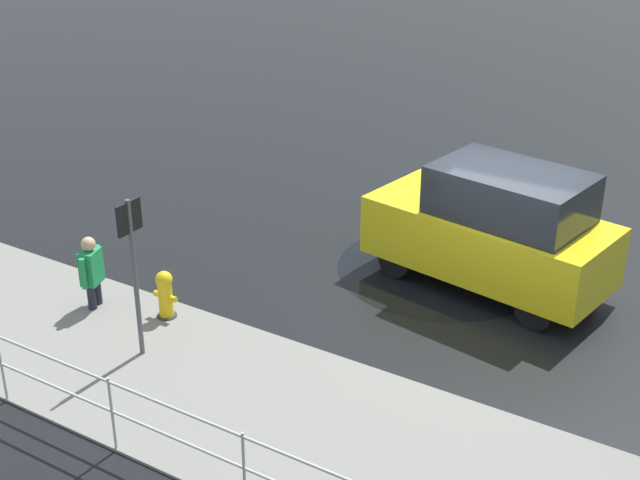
{
  "coord_description": "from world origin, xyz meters",
  "views": [
    {
      "loc": [
        -4.21,
        11.81,
        6.92
      ],
      "look_at": [
        2.48,
        1.03,
        0.9
      ],
      "focal_mm": 50.0,
      "sensor_mm": 36.0,
      "label": 1
    }
  ],
  "objects_px": {
    "pedestrian": "(91,269)",
    "moving_hatchback": "(494,228)",
    "fire_hydrant": "(165,295)",
    "sign_post": "(133,256)"
  },
  "relations": [
    {
      "from": "pedestrian",
      "to": "moving_hatchback",
      "type": "bearing_deg",
      "value": -141.43
    },
    {
      "from": "fire_hydrant",
      "to": "sign_post",
      "type": "relative_size",
      "value": 0.33
    },
    {
      "from": "pedestrian",
      "to": "sign_post",
      "type": "bearing_deg",
      "value": 157.58
    },
    {
      "from": "moving_hatchback",
      "to": "pedestrian",
      "type": "distance_m",
      "value": 6.33
    },
    {
      "from": "fire_hydrant",
      "to": "pedestrian",
      "type": "height_order",
      "value": "pedestrian"
    },
    {
      "from": "fire_hydrant",
      "to": "sign_post",
      "type": "height_order",
      "value": "sign_post"
    },
    {
      "from": "fire_hydrant",
      "to": "sign_post",
      "type": "xyz_separation_m",
      "value": [
        -0.39,
        0.98,
        1.18
      ]
    },
    {
      "from": "moving_hatchback",
      "to": "pedestrian",
      "type": "relative_size",
      "value": 3.38
    },
    {
      "from": "sign_post",
      "to": "pedestrian",
      "type": "bearing_deg",
      "value": -22.42
    },
    {
      "from": "moving_hatchback",
      "to": "fire_hydrant",
      "type": "bearing_deg",
      "value": 43.53
    }
  ]
}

